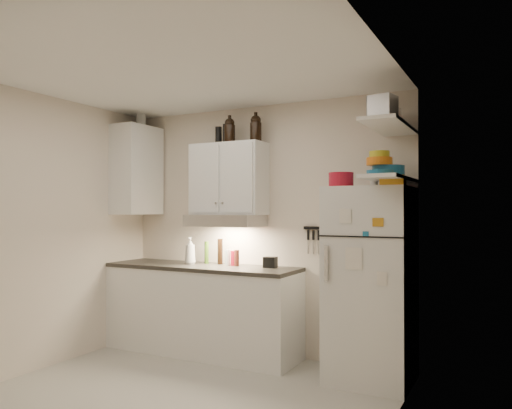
% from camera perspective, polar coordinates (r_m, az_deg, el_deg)
% --- Properties ---
extents(floor, '(3.20, 3.00, 0.02)m').
position_cam_1_polar(floor, '(4.25, -9.27, -21.40)').
color(floor, '#B3B0A5').
rests_on(floor, ground).
extents(ceiling, '(3.20, 3.00, 0.02)m').
position_cam_1_polar(ceiling, '(4.13, -9.20, 14.98)').
color(ceiling, white).
rests_on(ceiling, ground).
extents(back_wall, '(3.20, 0.02, 2.60)m').
position_cam_1_polar(back_wall, '(5.27, 0.66, -2.80)').
color(back_wall, beige).
rests_on(back_wall, ground).
extents(left_wall, '(0.02, 3.00, 2.60)m').
position_cam_1_polar(left_wall, '(5.11, -23.86, -2.81)').
color(left_wall, beige).
rests_on(left_wall, ground).
extents(right_wall, '(0.02, 3.00, 2.60)m').
position_cam_1_polar(right_wall, '(3.28, 13.95, -4.07)').
color(right_wall, beige).
rests_on(right_wall, ground).
extents(base_cabinet, '(2.10, 0.60, 0.88)m').
position_cam_1_polar(base_cabinet, '(5.38, -6.22, -11.99)').
color(base_cabinet, white).
rests_on(base_cabinet, floor).
extents(countertop, '(2.10, 0.62, 0.04)m').
position_cam_1_polar(countertop, '(5.31, -6.22, -7.11)').
color(countertop, '#2D2B26').
rests_on(countertop, base_cabinet).
extents(upper_cabinet, '(0.80, 0.33, 0.75)m').
position_cam_1_polar(upper_cabinet, '(5.27, -3.12, 2.91)').
color(upper_cabinet, white).
rests_on(upper_cabinet, back_wall).
extents(side_cabinet, '(0.33, 0.55, 1.00)m').
position_cam_1_polar(side_cabinet, '(5.83, -13.47, 3.81)').
color(side_cabinet, white).
rests_on(side_cabinet, left_wall).
extents(range_hood, '(0.76, 0.46, 0.12)m').
position_cam_1_polar(range_hood, '(5.20, -3.49, -1.84)').
color(range_hood, silver).
rests_on(range_hood, back_wall).
extents(fridge, '(0.70, 0.68, 1.70)m').
position_cam_1_polar(fridge, '(4.54, 12.98, -8.84)').
color(fridge, silver).
rests_on(fridge, floor).
extents(shelf_hi, '(0.30, 0.95, 0.03)m').
position_cam_1_polar(shelf_hi, '(4.37, 15.05, 8.62)').
color(shelf_hi, white).
rests_on(shelf_hi, right_wall).
extents(shelf_lo, '(0.30, 0.95, 0.03)m').
position_cam_1_polar(shelf_lo, '(4.32, 15.06, 2.86)').
color(shelf_lo, white).
rests_on(shelf_lo, right_wall).
extents(knife_strip, '(0.42, 0.02, 0.03)m').
position_cam_1_polar(knife_strip, '(4.97, 7.75, -2.70)').
color(knife_strip, black).
rests_on(knife_strip, back_wall).
extents(dutch_oven, '(0.26, 0.26, 0.12)m').
position_cam_1_polar(dutch_oven, '(4.41, 9.69, 2.80)').
color(dutch_oven, '#AA1327').
rests_on(dutch_oven, fridge).
extents(book_stack, '(0.21, 0.25, 0.08)m').
position_cam_1_polar(book_stack, '(4.20, 15.40, 2.67)').
color(book_stack, '#C07F18').
rests_on(book_stack, fridge).
extents(spice_jar, '(0.07, 0.07, 0.11)m').
position_cam_1_polar(spice_jar, '(4.44, 13.35, 2.67)').
color(spice_jar, silver).
rests_on(spice_jar, fridge).
extents(stock_pot, '(0.32, 0.32, 0.17)m').
position_cam_1_polar(stock_pot, '(4.63, 14.75, 9.39)').
color(stock_pot, silver).
rests_on(stock_pot, shelf_hi).
extents(tin_a, '(0.22, 0.21, 0.21)m').
position_cam_1_polar(tin_a, '(4.28, 14.05, 10.42)').
color(tin_a, '#AAAAAD').
rests_on(tin_a, shelf_hi).
extents(tin_b, '(0.21, 0.21, 0.18)m').
position_cam_1_polar(tin_b, '(4.11, 14.32, 10.70)').
color(tin_b, '#AAAAAD').
rests_on(tin_b, shelf_hi).
extents(bowl_teal, '(0.28, 0.28, 0.11)m').
position_cam_1_polar(bowl_teal, '(4.53, 14.88, 3.59)').
color(bowl_teal, '#1A6693').
rests_on(bowl_teal, shelf_lo).
extents(bowl_orange, '(0.22, 0.22, 0.07)m').
position_cam_1_polar(bowl_orange, '(4.47, 13.92, 4.79)').
color(bowl_orange, orange).
rests_on(bowl_orange, bowl_teal).
extents(bowl_yellow, '(0.17, 0.17, 0.06)m').
position_cam_1_polar(bowl_yellow, '(4.48, 13.92, 5.57)').
color(bowl_yellow, gold).
rests_on(bowl_yellow, bowl_orange).
extents(plates, '(0.25, 0.25, 0.06)m').
position_cam_1_polar(plates, '(4.28, 13.98, 3.45)').
color(plates, '#1A6693').
rests_on(plates, shelf_lo).
extents(growler_a, '(0.15, 0.15, 0.27)m').
position_cam_1_polar(growler_a, '(5.29, -3.04, 8.46)').
color(growler_a, black).
rests_on(growler_a, upper_cabinet).
extents(growler_b, '(0.16, 0.16, 0.28)m').
position_cam_1_polar(growler_b, '(5.18, -0.03, 8.72)').
color(growler_b, black).
rests_on(growler_b, upper_cabinet).
extents(thermos_a, '(0.09, 0.09, 0.21)m').
position_cam_1_polar(thermos_a, '(5.33, -3.42, 8.05)').
color(thermos_a, black).
rests_on(thermos_a, upper_cabinet).
extents(thermos_b, '(0.08, 0.08, 0.20)m').
position_cam_1_polar(thermos_b, '(5.46, -4.30, 7.80)').
color(thermos_b, black).
rests_on(thermos_b, upper_cabinet).
extents(side_jar, '(0.14, 0.14, 0.15)m').
position_cam_1_polar(side_jar, '(5.96, -13.01, 9.29)').
color(side_jar, silver).
rests_on(side_jar, side_cabinet).
extents(soap_bottle, '(0.14, 0.14, 0.32)m').
position_cam_1_polar(soap_bottle, '(5.39, -7.54, -5.09)').
color(soap_bottle, white).
rests_on(soap_bottle, countertop).
extents(pepper_mill, '(0.06, 0.06, 0.17)m').
position_cam_1_polar(pepper_mill, '(5.18, -2.22, -6.13)').
color(pepper_mill, '#5E271C').
rests_on(pepper_mill, countertop).
extents(oil_bottle, '(0.05, 0.05, 0.24)m').
position_cam_1_polar(oil_bottle, '(5.44, -5.67, -5.48)').
color(oil_bottle, '#355715').
rests_on(oil_bottle, countertop).
extents(vinegar_bottle, '(0.06, 0.06, 0.27)m').
position_cam_1_polar(vinegar_bottle, '(5.36, -4.12, -5.38)').
color(vinegar_bottle, black).
rests_on(vinegar_bottle, countertop).
extents(clear_bottle, '(0.06, 0.06, 0.16)m').
position_cam_1_polar(clear_bottle, '(5.25, -3.29, -6.07)').
color(clear_bottle, silver).
rests_on(clear_bottle, countertop).
extents(red_jar, '(0.09, 0.09, 0.15)m').
position_cam_1_polar(red_jar, '(5.23, -2.52, -6.15)').
color(red_jar, '#AA1327').
rests_on(red_jar, countertop).
extents(caddy, '(0.13, 0.10, 0.11)m').
position_cam_1_polar(caddy, '(5.03, 1.64, -6.62)').
color(caddy, black).
rests_on(caddy, countertop).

